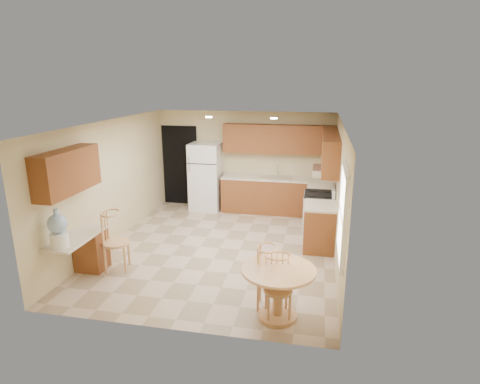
% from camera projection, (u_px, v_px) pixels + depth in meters
% --- Properties ---
extents(floor, '(5.50, 5.50, 0.00)m').
position_uv_depth(floor, '(219.00, 248.00, 8.04)').
color(floor, tan).
rests_on(floor, ground).
extents(ceiling, '(4.50, 5.50, 0.02)m').
position_uv_depth(ceiling, '(218.00, 123.00, 7.36)').
color(ceiling, white).
rests_on(ceiling, wall_back).
extents(wall_back, '(4.50, 0.02, 2.50)m').
position_uv_depth(wall_back, '(245.00, 160.00, 10.29)').
color(wall_back, beige).
rests_on(wall_back, floor).
extents(wall_front, '(4.50, 0.02, 2.50)m').
position_uv_depth(wall_front, '(166.00, 244.00, 5.11)').
color(wall_front, beige).
rests_on(wall_front, floor).
extents(wall_left, '(0.02, 5.50, 2.50)m').
position_uv_depth(wall_left, '(111.00, 182.00, 8.12)').
color(wall_left, beige).
rests_on(wall_left, floor).
extents(wall_right, '(0.02, 5.50, 2.50)m').
position_uv_depth(wall_right, '(339.00, 195.00, 7.28)').
color(wall_right, beige).
rests_on(wall_right, floor).
extents(doorway, '(0.90, 0.02, 2.10)m').
position_uv_depth(doorway, '(180.00, 165.00, 10.66)').
color(doorway, black).
rests_on(doorway, floor).
extents(base_cab_back, '(2.75, 0.60, 0.87)m').
position_uv_depth(base_cab_back, '(277.00, 196.00, 10.07)').
color(base_cab_back, brown).
rests_on(base_cab_back, floor).
extents(counter_back, '(2.75, 0.63, 0.04)m').
position_uv_depth(counter_back, '(277.00, 178.00, 9.95)').
color(counter_back, beige).
rests_on(counter_back, base_cab_back).
extents(base_cab_right_a, '(0.60, 0.59, 0.87)m').
position_uv_depth(base_cab_right_a, '(320.00, 206.00, 9.31)').
color(base_cab_right_a, brown).
rests_on(base_cab_right_a, floor).
extents(counter_right_a, '(0.63, 0.59, 0.04)m').
position_uv_depth(counter_right_a, '(321.00, 187.00, 9.18)').
color(counter_right_a, beige).
rests_on(counter_right_a, base_cab_right_a).
extents(base_cab_right_b, '(0.60, 0.80, 0.87)m').
position_uv_depth(base_cab_right_b, '(320.00, 228.00, 7.93)').
color(base_cab_right_b, brown).
rests_on(base_cab_right_b, floor).
extents(counter_right_b, '(0.63, 0.80, 0.04)m').
position_uv_depth(counter_right_b, '(321.00, 206.00, 7.81)').
color(counter_right_b, beige).
rests_on(counter_right_b, base_cab_right_b).
extents(upper_cab_back, '(2.75, 0.33, 0.70)m').
position_uv_depth(upper_cab_back, '(279.00, 139.00, 9.81)').
color(upper_cab_back, brown).
rests_on(upper_cab_back, wall_back).
extents(upper_cab_right, '(0.33, 2.42, 0.70)m').
position_uv_depth(upper_cab_right, '(330.00, 150.00, 8.29)').
color(upper_cab_right, brown).
rests_on(upper_cab_right, wall_right).
extents(upper_cab_left, '(0.33, 1.40, 0.70)m').
position_uv_depth(upper_cab_left, '(67.00, 171.00, 6.42)').
color(upper_cab_left, brown).
rests_on(upper_cab_left, wall_left).
extents(sink, '(0.78, 0.44, 0.01)m').
position_uv_depth(sink, '(276.00, 178.00, 9.94)').
color(sink, silver).
rests_on(sink, counter_back).
extents(range_hood, '(0.50, 0.76, 0.14)m').
position_uv_depth(range_hood, '(325.00, 171.00, 8.39)').
color(range_hood, silver).
rests_on(range_hood, upper_cab_right).
extents(desk_pedestal, '(0.48, 0.42, 0.72)m').
position_uv_depth(desk_pedestal, '(91.00, 250.00, 7.08)').
color(desk_pedestal, brown).
rests_on(desk_pedestal, floor).
extents(desk_top, '(0.50, 1.20, 0.04)m').
position_uv_depth(desk_top, '(76.00, 238.00, 6.61)').
color(desk_top, beige).
rests_on(desk_top, desk_pedestal).
extents(window, '(0.06, 1.12, 1.30)m').
position_uv_depth(window, '(343.00, 214.00, 5.47)').
color(window, white).
rests_on(window, wall_right).
extents(can_light_a, '(0.14, 0.14, 0.02)m').
position_uv_depth(can_light_a, '(209.00, 117.00, 8.59)').
color(can_light_a, white).
rests_on(can_light_a, ceiling).
extents(can_light_b, '(0.14, 0.14, 0.02)m').
position_uv_depth(can_light_b, '(274.00, 118.00, 8.33)').
color(can_light_b, white).
rests_on(can_light_b, ceiling).
extents(refrigerator, '(0.76, 0.74, 1.72)m').
position_uv_depth(refrigerator, '(206.00, 177.00, 10.25)').
color(refrigerator, white).
rests_on(refrigerator, floor).
extents(stove, '(0.65, 0.76, 1.09)m').
position_uv_depth(stove, '(319.00, 213.00, 8.67)').
color(stove, white).
rests_on(stove, floor).
extents(dining_table, '(1.03, 1.03, 0.77)m').
position_uv_depth(dining_table, '(278.00, 286.00, 5.58)').
color(dining_table, tan).
rests_on(dining_table, floor).
extents(chair_table_a, '(0.42, 0.55, 0.96)m').
position_uv_depth(chair_table_a, '(269.00, 274.00, 5.73)').
color(chair_table_a, tan).
rests_on(chair_table_a, floor).
extents(chair_table_b, '(0.41, 0.44, 0.94)m').
position_uv_depth(chair_table_b, '(278.00, 285.00, 5.46)').
color(chair_table_b, tan).
rests_on(chair_table_b, floor).
extents(chair_desk, '(0.47, 0.61, 1.06)m').
position_uv_depth(chair_desk, '(113.00, 238.00, 6.89)').
color(chair_desk, tan).
rests_on(chair_desk, floor).
extents(water_crock, '(0.30, 0.30, 0.62)m').
position_uv_depth(water_crock, '(58.00, 230.00, 6.13)').
color(water_crock, white).
rests_on(water_crock, desk_top).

